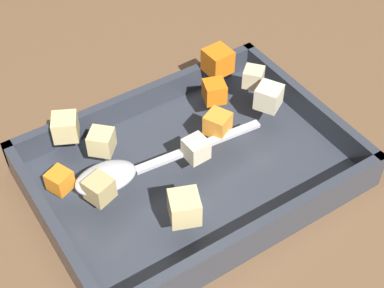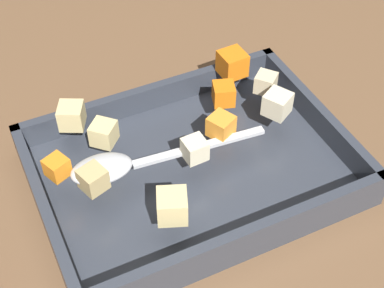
{
  "view_description": "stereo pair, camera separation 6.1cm",
  "coord_description": "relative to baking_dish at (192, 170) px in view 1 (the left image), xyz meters",
  "views": [
    {
      "loc": [
        -0.24,
        -0.38,
        0.54
      ],
      "look_at": [
        0.01,
        0.01,
        0.06
      ],
      "focal_mm": 53.78,
      "sensor_mm": 36.0,
      "label": 1
    },
    {
      "loc": [
        -0.19,
        -0.41,
        0.54
      ],
      "look_at": [
        0.01,
        0.01,
        0.06
      ],
      "focal_mm": 53.78,
      "sensor_mm": 36.0,
      "label": 2
    }
  ],
  "objects": [
    {
      "name": "carrot_chunk_corner_ne",
      "position": [
        0.07,
        0.06,
        0.05
      ],
      "size": [
        0.03,
        0.03,
        0.03
      ],
      "primitive_type": "cube",
      "rotation": [
        0.0,
        0.0,
        5.96
      ],
      "color": "orange",
      "rests_on": "baking_dish"
    },
    {
      "name": "potato_chunk_near_left",
      "position": [
        -0.09,
        0.06,
        0.05
      ],
      "size": [
        0.04,
        0.04,
        0.03
      ],
      "primitive_type": "cube",
      "rotation": [
        0.0,
        0.0,
        5.51
      ],
      "color": "#E0CC89",
      "rests_on": "baking_dish"
    },
    {
      "name": "carrot_chunk_near_spoon",
      "position": [
        0.04,
        0.01,
        0.05
      ],
      "size": [
        0.04,
        0.04,
        0.03
      ],
      "primitive_type": "cube",
      "rotation": [
        0.0,
        0.0,
        0.45
      ],
      "color": "orange",
      "rests_on": "baking_dish"
    },
    {
      "name": "potato_chunk_front_center",
      "position": [
        -0.06,
        -0.08,
        0.05
      ],
      "size": [
        0.04,
        0.04,
        0.03
      ],
      "primitive_type": "cube",
      "rotation": [
        0.0,
        0.0,
        4.33
      ],
      "color": "#E0CC89",
      "rests_on": "baking_dish"
    },
    {
      "name": "potato_chunk_back_center",
      "position": [
        -0.0,
        -0.02,
        0.05
      ],
      "size": [
        0.03,
        0.03,
        0.03
      ],
      "primitive_type": "cube",
      "rotation": [
        0.0,
        0.0,
        4.76
      ],
      "color": "beige",
      "rests_on": "baking_dish"
    },
    {
      "name": "potato_chunk_heap_top",
      "position": [
        0.12,
        0.01,
        0.05
      ],
      "size": [
        0.04,
        0.04,
        0.03
      ],
      "primitive_type": "cube",
      "rotation": [
        0.0,
        0.0,
        5.23
      ],
      "color": "beige",
      "rests_on": "baking_dish"
    },
    {
      "name": "potato_chunk_under_handle",
      "position": [
        -0.12,
        -0.0,
        0.05
      ],
      "size": [
        0.03,
        0.03,
        0.03
      ],
      "primitive_type": "cube",
      "rotation": [
        0.0,
        0.0,
        1.9
      ],
      "color": "tan",
      "rests_on": "baking_dish"
    },
    {
      "name": "serving_spoon",
      "position": [
        -0.09,
        0.01,
        0.04
      ],
      "size": [
        0.24,
        0.05,
        0.02
      ],
      "rotation": [
        0.0,
        0.0,
        6.2
      ],
      "color": "silver",
      "rests_on": "baking_dish"
    },
    {
      "name": "potato_chunk_corner_nw",
      "position": [
        0.13,
        0.06,
        0.05
      ],
      "size": [
        0.04,
        0.04,
        0.02
      ],
      "primitive_type": "cube",
      "rotation": [
        0.0,
        0.0,
        5.42
      ],
      "color": "beige",
      "rests_on": "baking_dish"
    },
    {
      "name": "potato_chunk_corner_se",
      "position": [
        -0.11,
        0.1,
        0.05
      ],
      "size": [
        0.04,
        0.04,
        0.03
      ],
      "primitive_type": "cube",
      "rotation": [
        0.0,
        0.0,
        1.11
      ],
      "color": "#E0CC89",
      "rests_on": "baking_dish"
    },
    {
      "name": "carrot_chunk_corner_sw",
      "position": [
        0.11,
        0.11,
        0.05
      ],
      "size": [
        0.03,
        0.03,
        0.03
      ],
      "primitive_type": "cube",
      "rotation": [
        0.0,
        0.0,
        4.76
      ],
      "color": "orange",
      "rests_on": "baking_dish"
    },
    {
      "name": "carrot_chunk_mid_left",
      "position": [
        -0.15,
        0.03,
        0.05
      ],
      "size": [
        0.03,
        0.03,
        0.02
      ],
      "primitive_type": "cube",
      "rotation": [
        0.0,
        0.0,
        1.97
      ],
      "color": "orange",
      "rests_on": "baking_dish"
    },
    {
      "name": "ground_plane",
      "position": [
        -0.01,
        -0.01,
        -0.01
      ],
      "size": [
        4.0,
        4.0,
        0.0
      ],
      "primitive_type": "plane",
      "color": "brown"
    },
    {
      "name": "baking_dish",
      "position": [
        0.0,
        0.0,
        0.0
      ],
      "size": [
        0.37,
        0.27,
        0.05
      ],
      "color": "#333842",
      "rests_on": "ground_plane"
    }
  ]
}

